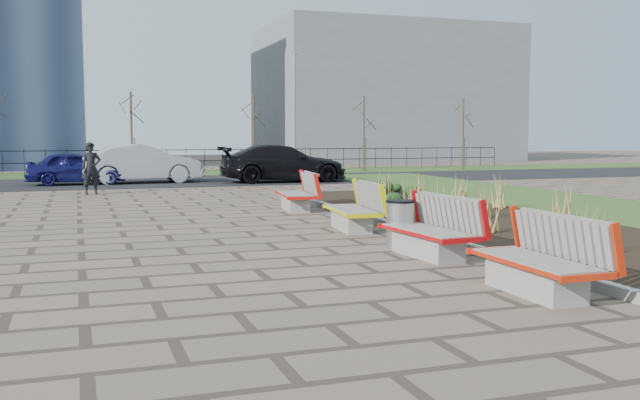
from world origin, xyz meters
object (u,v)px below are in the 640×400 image
object	(u,v)px
bench_d	(295,192)
car_blue	(77,168)
litter_bin	(400,225)
car_black	(283,163)
pedestrian	(91,168)
bench_a	(535,256)
car_silver	(142,164)
lamp_east	(294,114)
bench_c	(351,207)
bench_b	(428,227)

from	to	relation	value
bench_d	car_blue	xyz separation A→B (m)	(-5.53, 11.82, 0.18)
litter_bin	car_black	world-z (taller)	car_black
bench_d	pedestrian	size ratio (longest dim) A/B	1.19
bench_a	car_blue	world-z (taller)	car_blue
bench_a	car_silver	xyz separation A→B (m)	(-2.96, 22.57, 0.32)
bench_a	car_black	distance (m)	21.48
litter_bin	car_blue	size ratio (longest dim) A/B	0.22
bench_a	lamp_east	world-z (taller)	lamp_east
car_blue	lamp_east	world-z (taller)	lamp_east
bench_a	lamp_east	distance (m)	27.71
car_black	car_blue	bearing A→B (deg)	85.55
car_blue	car_silver	distance (m)	2.58
litter_bin	car_black	size ratio (longest dim) A/B	0.16
bench_d	bench_c	bearing A→B (deg)	-83.05
car_black	bench_b	bearing A→B (deg)	174.70
bench_a	car_silver	world-z (taller)	car_silver
bench_d	car_black	size ratio (longest dim) A/B	0.39
litter_bin	bench_a	bearing A→B (deg)	-89.32
litter_bin	lamp_east	xyz separation A→B (m)	(5.05, 23.22, 2.61)
bench_b	car_silver	xyz separation A→B (m)	(-2.96, 19.61, 0.32)
litter_bin	car_black	xyz separation A→B (m)	(2.77, 17.39, 0.37)
bench_d	bench_a	bearing A→B (deg)	-83.05
bench_a	bench_c	xyz separation A→B (m)	(0.00, 6.46, 0.00)
bench_b	litter_bin	world-z (taller)	bench_b
bench_c	bench_d	distance (m)	4.12
car_silver	car_black	distance (m)	5.82
pedestrian	car_black	world-z (taller)	pedestrian
car_blue	car_black	size ratio (longest dim) A/B	0.72
bench_c	car_black	distance (m)	15.10
litter_bin	bench_d	bearing A→B (deg)	89.60
pedestrian	car_silver	size ratio (longest dim) A/B	0.37
car_blue	lamp_east	distance (m)	11.78
bench_b	car_black	distance (m)	18.56
pedestrian	car_black	distance (m)	8.63
bench_b	pedestrian	distance (m)	15.50
bench_a	litter_bin	xyz separation A→B (m)	(-0.05, 3.92, -0.07)
bench_a	pedestrian	distance (m)	18.32
bench_c	pedestrian	size ratio (longest dim) A/B	1.19
car_silver	lamp_east	bearing A→B (deg)	-63.79
bench_b	car_blue	world-z (taller)	car_blue
bench_b	bench_a	bearing A→B (deg)	-94.51
bench_a	bench_b	bearing A→B (deg)	90.48
bench_c	litter_bin	size ratio (longest dim) A/B	2.47
bench_b	pedestrian	bearing A→B (deg)	104.59
bench_d	lamp_east	bearing A→B (deg)	80.14
lamp_east	bench_c	bearing A→B (deg)	-103.59
bench_c	car_silver	distance (m)	16.38
bench_b	litter_bin	xyz separation A→B (m)	(-0.05, 0.96, -0.07)
bench_b	car_blue	bearing A→B (deg)	101.36
lamp_east	pedestrian	bearing A→B (deg)	-136.56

